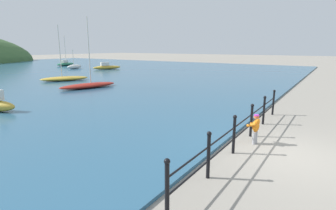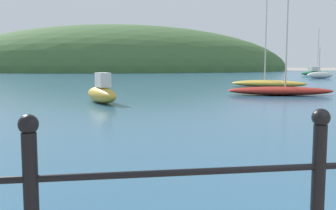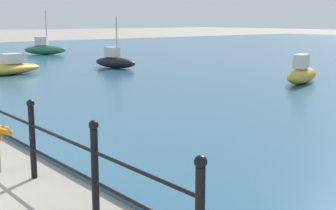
{
  "view_description": "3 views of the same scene",
  "coord_description": "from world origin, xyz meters",
  "px_view_note": "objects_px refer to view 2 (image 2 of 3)",
  "views": [
    {
      "loc": [
        -8.16,
        -0.91,
        3.18
      ],
      "look_at": [
        -0.23,
        4.24,
        1.07
      ],
      "focal_mm": 28.0,
      "sensor_mm": 36.0,
      "label": 1
    },
    {
      "loc": [
        -2.18,
        -0.86,
        1.51
      ],
      "look_at": [
        -1.04,
        6.42,
        0.7
      ],
      "focal_mm": 42.0,
      "sensor_mm": 36.0,
      "label": 2
    },
    {
      "loc": [
        7.57,
        -1.16,
        2.36
      ],
      "look_at": [
        1.1,
        4.05,
        0.84
      ],
      "focal_mm": 50.0,
      "sensor_mm": 36.0,
      "label": 3
    }
  ],
  "objects_px": {
    "boat_blue_hull": "(280,90)",
    "boat_mid_harbor": "(320,75)",
    "boat_far_right": "(102,93)",
    "boat_far_left": "(268,83)",
    "boat_twin_mast": "(316,73)"
  },
  "relations": [
    {
      "from": "boat_far_right",
      "to": "boat_far_left",
      "type": "bearing_deg",
      "value": 38.43
    },
    {
      "from": "boat_mid_harbor",
      "to": "boat_far_right",
      "type": "height_order",
      "value": "boat_mid_harbor"
    },
    {
      "from": "boat_blue_hull",
      "to": "boat_twin_mast",
      "type": "xyz_separation_m",
      "value": [
        14.32,
        22.49,
        0.11
      ]
    },
    {
      "from": "boat_far_left",
      "to": "boat_mid_harbor",
      "type": "bearing_deg",
      "value": 48.69
    },
    {
      "from": "boat_far_left",
      "to": "boat_mid_harbor",
      "type": "xyz_separation_m",
      "value": [
        9.23,
        10.5,
        0.08
      ]
    },
    {
      "from": "boat_far_right",
      "to": "boat_blue_hull",
      "type": "bearing_deg",
      "value": 15.13
    },
    {
      "from": "boat_twin_mast",
      "to": "boat_far_right",
      "type": "height_order",
      "value": "boat_twin_mast"
    },
    {
      "from": "boat_far_left",
      "to": "boat_mid_harbor",
      "type": "height_order",
      "value": "boat_far_left"
    },
    {
      "from": "boat_mid_harbor",
      "to": "boat_blue_hull",
      "type": "bearing_deg",
      "value": -124.75
    },
    {
      "from": "boat_twin_mast",
      "to": "boat_far_right",
      "type": "xyz_separation_m",
      "value": [
        -21.85,
        -24.52,
        0.02
      ]
    },
    {
      "from": "boat_mid_harbor",
      "to": "boat_far_right",
      "type": "relative_size",
      "value": 1.05
    },
    {
      "from": "boat_blue_hull",
      "to": "boat_mid_harbor",
      "type": "height_order",
      "value": "boat_blue_hull"
    },
    {
      "from": "boat_far_left",
      "to": "boat_twin_mast",
      "type": "height_order",
      "value": "boat_far_left"
    },
    {
      "from": "boat_blue_hull",
      "to": "boat_mid_harbor",
      "type": "bearing_deg",
      "value": 55.25
    },
    {
      "from": "boat_far_left",
      "to": "boat_far_right",
      "type": "bearing_deg",
      "value": -141.57
    }
  ]
}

